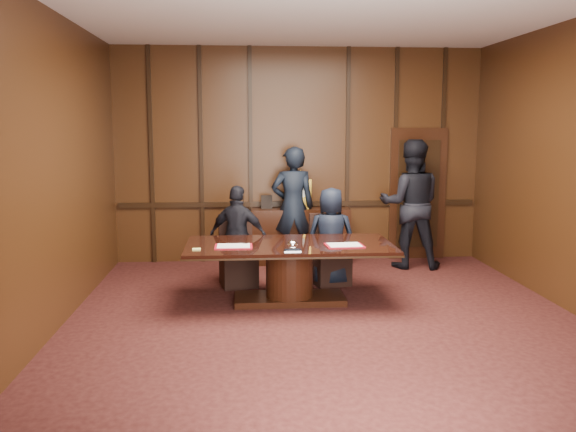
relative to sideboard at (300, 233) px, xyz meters
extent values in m
plane|color=black|center=(0.00, -3.26, -0.49)|extent=(7.00, 7.00, 0.00)
plane|color=silver|center=(0.00, -3.26, 3.01)|extent=(7.00, 7.00, 0.00)
cube|color=black|center=(0.00, 0.24, 1.26)|extent=(6.00, 0.04, 3.50)
cube|color=black|center=(0.00, -6.76, 1.26)|extent=(6.00, 0.04, 3.50)
cube|color=black|center=(-3.00, -3.26, 1.26)|extent=(0.04, 7.00, 3.50)
cube|color=black|center=(0.00, 0.21, 0.46)|extent=(5.90, 0.05, 0.08)
cube|color=black|center=(2.00, 0.20, 0.61)|extent=(0.95, 0.06, 2.20)
sphere|color=gold|center=(1.63, 0.13, 0.56)|extent=(0.08, 0.08, 0.08)
cube|color=black|center=(0.00, 0.00, -0.04)|extent=(1.60, 0.45, 0.90)
cube|color=black|center=(-0.70, 0.00, -0.46)|extent=(0.12, 0.40, 0.06)
cube|color=black|center=(0.70, 0.00, -0.46)|extent=(0.12, 0.40, 0.06)
cube|color=gold|center=(0.00, 0.00, 0.65)|extent=(0.34, 0.18, 0.48)
cylinder|color=white|center=(0.00, -0.10, 0.71)|extent=(0.22, 0.03, 0.22)
cone|color=gold|center=(0.00, 0.00, 0.97)|extent=(0.14, 0.14, 0.16)
cube|color=black|center=(-0.55, 0.02, 0.52)|extent=(0.18, 0.04, 0.22)
cube|color=red|center=(0.50, 0.02, 0.47)|extent=(0.22, 0.12, 0.12)
cube|color=black|center=(-0.36, -2.24, -0.45)|extent=(1.40, 0.60, 0.08)
cylinder|color=black|center=(-0.36, -2.24, -0.10)|extent=(0.60, 0.60, 0.62)
cube|color=black|center=(-0.36, -2.24, 0.22)|extent=(2.62, 1.32, 0.02)
cube|color=black|center=(-0.36, -2.24, 0.24)|extent=(2.60, 1.30, 0.06)
cube|color=#A60F1D|center=(-1.06, -2.40, 0.28)|extent=(0.46, 0.33, 0.01)
cube|color=white|center=(-1.06, -2.40, 0.29)|extent=(0.40, 0.28, 0.01)
cube|color=#A60F1D|center=(0.31, -2.44, 0.28)|extent=(0.48, 0.36, 0.01)
cube|color=white|center=(0.31, -2.44, 0.29)|extent=(0.42, 0.30, 0.01)
cube|color=white|center=(-0.36, -2.69, 0.28)|extent=(0.20, 0.14, 0.01)
ellipsoid|color=white|center=(-0.36, -2.69, 0.34)|extent=(0.13, 0.13, 0.10)
cube|color=#FDF67C|center=(-1.51, -2.54, 0.28)|extent=(0.10, 0.07, 0.01)
cube|color=black|center=(-1.01, -1.39, -0.26)|extent=(0.56, 0.56, 0.46)
cube|color=black|center=(-1.05, -1.18, 0.23)|extent=(0.48, 0.15, 0.55)
cylinder|color=black|center=(-1.21, -1.59, -0.37)|extent=(0.04, 0.04, 0.23)
cylinder|color=black|center=(-0.81, -1.19, -0.37)|extent=(0.04, 0.04, 0.23)
cube|color=black|center=(0.29, -1.39, -0.26)|extent=(0.58, 0.58, 0.46)
cube|color=black|center=(0.24, -1.19, 0.23)|extent=(0.48, 0.17, 0.55)
cylinder|color=black|center=(0.09, -1.59, -0.37)|extent=(0.04, 0.04, 0.23)
cylinder|color=black|center=(0.49, -1.19, -0.37)|extent=(0.04, 0.04, 0.23)
imported|color=black|center=(-1.01, -1.44, 0.23)|extent=(0.90, 0.60, 1.42)
imported|color=black|center=(0.29, -1.44, 0.21)|extent=(0.73, 0.53, 1.39)
imported|color=black|center=(-0.14, -0.16, 0.47)|extent=(0.72, 0.49, 1.91)
imported|color=black|center=(1.70, -0.44, 0.53)|extent=(1.11, 0.93, 2.03)
camera|label=1|loc=(-0.96, -9.78, 1.76)|focal=38.00mm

